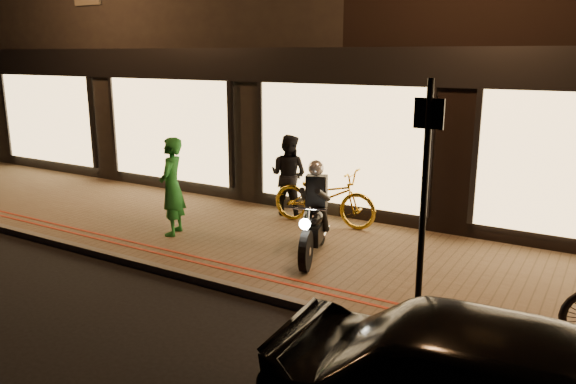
# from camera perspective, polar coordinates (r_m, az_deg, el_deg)

# --- Properties ---
(ground) EXTENTS (90.00, 90.00, 0.00)m
(ground) POSITION_cam_1_polar(r_m,az_deg,el_deg) (8.43, -6.97, -9.87)
(ground) COLOR black
(ground) RESTS_ON ground
(sidewalk) EXTENTS (50.00, 4.00, 0.12)m
(sidewalk) POSITION_cam_1_polar(r_m,az_deg,el_deg) (9.94, 0.12, -5.63)
(sidewalk) COLOR brown
(sidewalk) RESTS_ON ground
(kerb_stone) EXTENTS (50.00, 0.14, 0.12)m
(kerb_stone) POSITION_cam_1_polar(r_m,az_deg,el_deg) (8.44, -6.77, -9.38)
(kerb_stone) COLOR #59544C
(kerb_stone) RESTS_ON ground
(red_kerb_lines) EXTENTS (50.00, 0.26, 0.01)m
(red_kerb_lines) POSITION_cam_1_polar(r_m,az_deg,el_deg) (8.79, -4.78, -7.93)
(red_kerb_lines) COLOR maroon
(red_kerb_lines) RESTS_ON sidewalk
(building_row) EXTENTS (48.00, 10.11, 8.50)m
(building_row) POSITION_cam_1_polar(r_m,az_deg,el_deg) (15.81, 13.81, 16.64)
(building_row) COLOR black
(building_row) RESTS_ON ground
(motorcycle) EXTENTS (0.80, 1.88, 1.59)m
(motorcycle) POSITION_cam_1_polar(r_m,az_deg,el_deg) (9.19, 2.69, -2.86)
(motorcycle) COLOR black
(motorcycle) RESTS_ON sidewalk
(sign_post) EXTENTS (0.35, 0.08, 3.00)m
(sign_post) POSITION_cam_1_polar(r_m,az_deg,el_deg) (6.78, 13.68, -0.03)
(sign_post) COLOR black
(sign_post) RESTS_ON sidewalk
(bicycle_gold) EXTENTS (2.17, 0.87, 1.12)m
(bicycle_gold) POSITION_cam_1_polar(r_m,az_deg,el_deg) (10.91, 3.69, -0.48)
(bicycle_gold) COLOR gold
(bicycle_gold) RESTS_ON sidewalk
(person_green) EXTENTS (0.65, 0.77, 1.81)m
(person_green) POSITION_cam_1_polar(r_m,az_deg,el_deg) (10.44, -11.71, 0.54)
(person_green) COLOR #1E732A
(person_green) RESTS_ON sidewalk
(person_dark) EXTENTS (0.83, 0.65, 1.67)m
(person_dark) POSITION_cam_1_polar(r_m,az_deg,el_deg) (11.52, 0.05, 1.74)
(person_dark) COLOR black
(person_dark) RESTS_ON sidewalk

